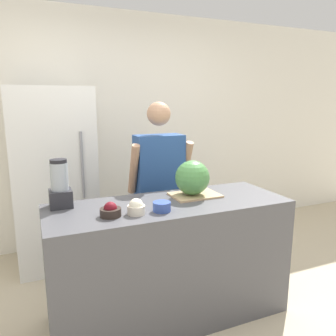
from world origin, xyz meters
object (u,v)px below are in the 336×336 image
(refrigerator, at_px, (55,178))
(person, at_px, (159,190))
(bowl_cherries, at_px, (111,211))
(watermelon, at_px, (192,178))
(bowl_cream, at_px, (136,208))
(bowl_small_blue, at_px, (162,207))
(blender, at_px, (60,186))

(refrigerator, height_order, person, refrigerator)
(bowl_cherries, bearing_deg, refrigerator, 100.15)
(refrigerator, xyz_separation_m, watermelon, (0.93, -1.17, 0.17))
(refrigerator, distance_m, person, 1.07)
(bowl_cream, bearing_deg, watermelon, 23.50)
(bowl_cherries, bearing_deg, bowl_small_blue, -6.08)
(bowl_small_blue, bearing_deg, bowl_cream, 176.23)
(bowl_cream, relative_size, bowl_small_blue, 0.96)
(watermelon, distance_m, blender, 0.96)
(bowl_cherries, height_order, bowl_small_blue, bowl_cherries)
(bowl_cream, distance_m, bowl_small_blue, 0.18)
(person, bearing_deg, watermelon, -83.79)
(refrigerator, distance_m, blender, 1.07)
(bowl_cream, distance_m, blender, 0.56)
(bowl_cherries, relative_size, bowl_small_blue, 1.13)
(watermelon, relative_size, bowl_cream, 2.28)
(bowl_small_blue, xyz_separation_m, blender, (-0.61, 0.36, 0.12))
(watermelon, bearing_deg, blender, 172.89)
(refrigerator, relative_size, person, 1.08)
(bowl_small_blue, bearing_deg, refrigerator, 112.47)
(bowl_cream, bearing_deg, blender, 141.56)
(bowl_cherries, xyz_separation_m, bowl_small_blue, (0.34, -0.04, -0.00))
(refrigerator, bearing_deg, person, -35.71)
(person, relative_size, blender, 4.84)
(watermelon, relative_size, bowl_small_blue, 2.20)
(bowl_cream, relative_size, blender, 0.35)
(bowl_cherries, bearing_deg, watermelon, 16.47)
(watermelon, height_order, bowl_small_blue, watermelon)
(bowl_cream, height_order, bowl_small_blue, bowl_cream)
(person, xyz_separation_m, bowl_small_blue, (-0.29, -0.78, 0.11))
(watermelon, bearing_deg, bowl_cherries, -163.53)
(watermelon, bearing_deg, bowl_small_blue, -145.50)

